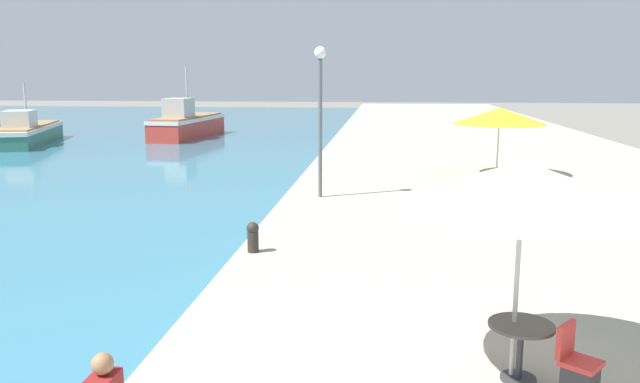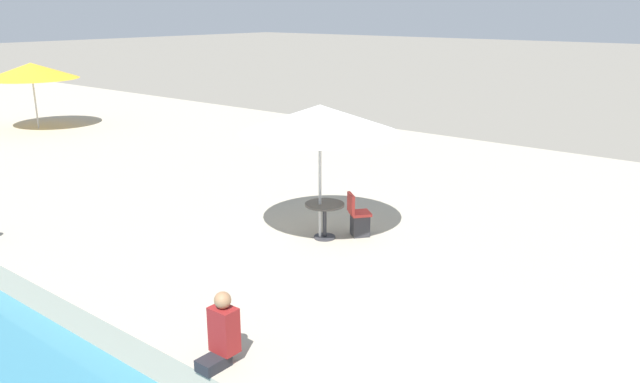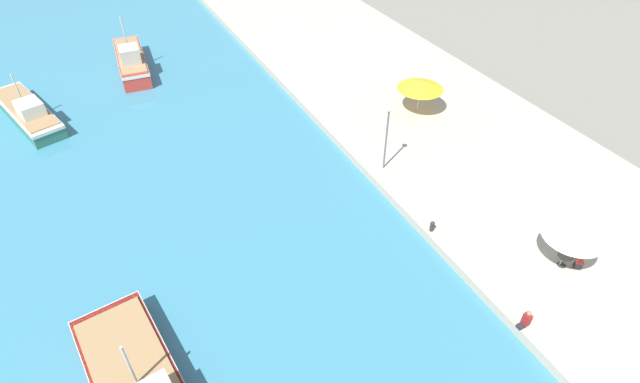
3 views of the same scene
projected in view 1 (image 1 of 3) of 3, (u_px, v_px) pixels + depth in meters
The scene contains 9 objects.
quay_promenade at pixel (470, 145), 36.31m from camera, with size 16.00×90.00×0.59m.
fishing_boat_mid at pixel (27, 132), 38.96m from camera, with size 4.79×9.42×3.80m.
fishing_boat_far at pixel (187, 124), 42.88m from camera, with size 2.97×8.76×4.83m.
cafe_umbrella_pink at pixel (523, 184), 7.36m from camera, with size 3.14×3.14×2.74m.
cafe_umbrella_white at pixel (499, 116), 23.04m from camera, with size 3.44×3.44×2.53m.
cafe_table at pixel (521, 340), 7.65m from camera, with size 0.80×0.80×0.74m.
cafe_chair_left at pixel (578, 375), 7.19m from camera, with size 0.59×0.58×0.91m.
mooring_bollard at pixel (253, 236), 13.27m from camera, with size 0.26×0.26×0.65m.
lamppost at pixel (320, 96), 18.76m from camera, with size 0.36×0.36×4.56m.
Camera 1 is at (3.16, 0.09, 4.33)m, focal length 35.00 mm.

